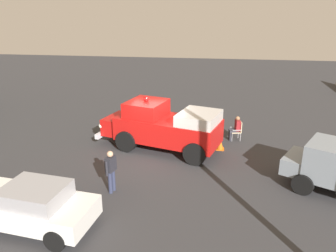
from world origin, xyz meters
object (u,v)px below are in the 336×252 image
at_px(vintage_fire_truck, 164,126).
at_px(traffic_cone, 220,143).
at_px(spectator_seated, 236,127).
at_px(spectator_standing, 111,169).
at_px(classic_hot_rod, 27,205).
at_px(lawn_chair_near_truck, 238,129).

xyz_separation_m(vintage_fire_truck, traffic_cone, (0.32, -2.74, -0.89)).
xyz_separation_m(spectator_seated, spectator_standing, (-5.93, 4.86, 0.27)).
bearing_deg(classic_hot_rod, spectator_seated, -39.70).
xyz_separation_m(classic_hot_rod, spectator_standing, (2.37, -2.03, 0.22)).
height_order(classic_hot_rod, traffic_cone, classic_hot_rod).
height_order(spectator_seated, traffic_cone, spectator_seated).
distance_m(vintage_fire_truck, classic_hot_rod, 7.45).
bearing_deg(spectator_seated, traffic_cone, 149.90).
bearing_deg(classic_hot_rod, traffic_cone, -41.31).
relative_size(spectator_seated, traffic_cone, 2.03).
relative_size(classic_hot_rod, spectator_standing, 2.72).
bearing_deg(traffic_cone, spectator_standing, 138.30).
xyz_separation_m(classic_hot_rod, lawn_chair_near_truck, (8.32, -7.02, -0.16)).
relative_size(classic_hot_rod, spectator_seated, 3.54).
xyz_separation_m(vintage_fire_truck, classic_hot_rod, (-6.63, 3.37, -0.45)).
bearing_deg(spectator_standing, traffic_cone, -41.70).
bearing_deg(spectator_seated, classic_hot_rod, 140.30).
bearing_deg(lawn_chair_near_truck, vintage_fire_truck, 114.96).
xyz_separation_m(lawn_chair_near_truck, spectator_standing, (-5.95, 4.99, 0.37)).
relative_size(lawn_chair_near_truck, spectator_seated, 0.79).
height_order(vintage_fire_truck, traffic_cone, vintage_fire_truck).
distance_m(classic_hot_rod, spectator_standing, 3.13).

